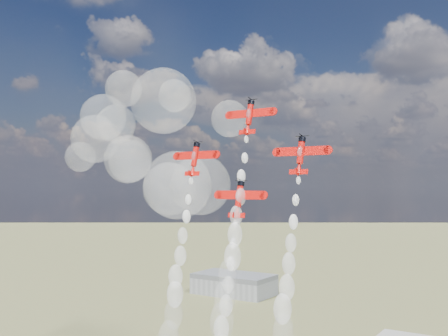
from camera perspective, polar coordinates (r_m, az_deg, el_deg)
hangar at (r=345.19m, az=1.08°, el=-12.51°), size 50.00×28.00×13.00m
plane_lead at (r=132.39m, az=2.78°, el=5.66°), size 12.99×4.85×9.13m
plane_left at (r=137.52m, az=-3.21°, el=1.08°), size 12.99×4.85×9.13m
plane_right at (r=122.23m, az=8.33°, el=1.48°), size 12.99×4.85×9.13m
plane_slot at (r=126.85m, az=1.64°, el=-3.30°), size 12.99×4.85×9.13m
smoke_trail_lead at (r=125.06m, az=0.41°, el=-12.07°), size 5.18×13.71×45.87m
smoke_trail_left at (r=133.34m, az=-5.77°, el=-15.87°), size 5.74×13.47×44.85m
smoke_trail_right at (r=117.91m, az=6.43°, el=-17.75°), size 5.56×13.20×45.71m
drifted_smoke_cloud at (r=172.48m, az=-7.96°, el=2.47°), size 65.37×34.24×49.01m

